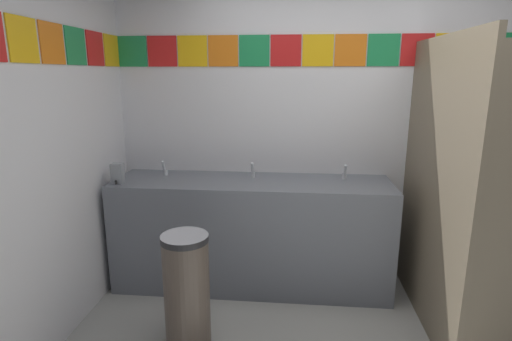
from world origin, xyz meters
name	(u,v)px	position (x,y,z in m)	size (l,w,h in m)	color
wall_back	(346,130)	(0.00, 1.53, 1.27)	(3.84, 0.09, 2.53)	silver
vanity_counter	(252,232)	(-0.76, 1.20, 0.46)	(2.22, 0.59, 0.90)	slate
faucet_left	(165,170)	(-1.50, 1.29, 0.95)	(0.04, 0.10, 0.14)	silver
faucet_center	(253,172)	(-0.76, 1.29, 0.95)	(0.04, 0.10, 0.14)	silver
faucet_right	(344,174)	(-0.02, 1.29, 0.95)	(0.04, 0.10, 0.14)	silver
soap_dispenser	(118,174)	(-1.79, 1.02, 0.98)	(0.09, 0.09, 0.16)	gray
stall_divider	(476,198)	(0.69, 0.58, 0.99)	(0.92, 1.33, 1.97)	#726651
toilet	(486,265)	(1.06, 1.09, 0.30)	(0.39, 0.49, 0.74)	white
trash_bin	(187,290)	(-1.09, 0.37, 0.38)	(0.30, 0.30, 0.76)	brown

